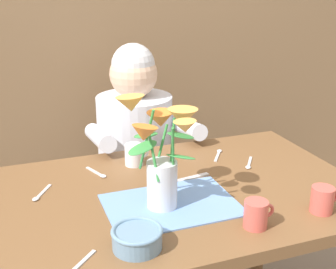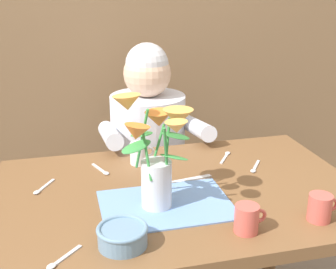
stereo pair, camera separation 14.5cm
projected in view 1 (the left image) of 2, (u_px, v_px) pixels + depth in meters
wood_panel_backdrop at (105, 8)px, 2.23m from camera, size 4.00×0.10×2.50m
dining_table at (182, 215)px, 1.51m from camera, size 1.20×0.80×0.74m
seated_person at (136, 166)px, 2.09m from camera, size 0.45×0.47×1.14m
striped_placemat at (171, 205)px, 1.37m from camera, size 0.40×0.28×0.00m
flower_vase at (161, 149)px, 1.32m from camera, size 0.26×0.28×0.34m
ceramic_bowl at (137, 238)px, 1.15m from camera, size 0.14×0.14×0.06m
dinner_knife at (185, 179)px, 1.54m from camera, size 0.19×0.05×0.00m
tea_cup at (134, 155)px, 1.65m from camera, size 0.09×0.07×0.08m
coffee_cup at (323, 200)px, 1.33m from camera, size 0.09×0.07×0.08m
ceramic_mug at (256, 214)px, 1.25m from camera, size 0.09×0.07×0.08m
spoon_0 at (40, 195)px, 1.43m from camera, size 0.07×0.11×0.01m
spoon_1 at (249, 165)px, 1.66m from camera, size 0.08×0.11×0.01m
spoon_2 at (99, 174)px, 1.58m from camera, size 0.06×0.12×0.01m
spoon_3 at (76, 268)px, 1.08m from camera, size 0.10×0.09×0.01m
spoon_4 at (218, 153)px, 1.76m from camera, size 0.08×0.11×0.01m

